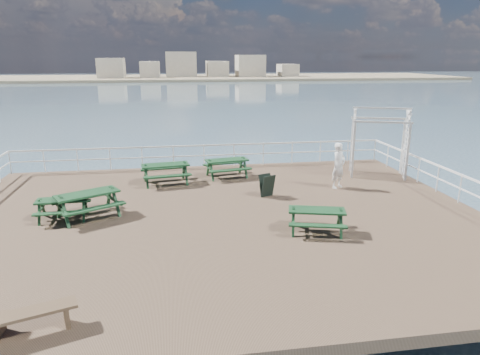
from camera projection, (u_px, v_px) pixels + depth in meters
name	position (u px, v px, depth m)	size (l,w,h in m)	color
ground	(220.00, 220.00, 14.47)	(18.00, 14.00, 0.30)	brown
sea_backdrop	(213.00, 74.00, 143.88)	(300.00, 300.00, 9.20)	#3F5D6B
railing	(210.00, 172.00, 16.62)	(17.77, 13.76, 1.10)	silver
picnic_table_a	(88.00, 199.00, 14.17)	(2.53, 2.37, 0.98)	black
picnic_table_b	(165.00, 169.00, 18.01)	(2.16, 1.84, 0.95)	black
picnic_table_c	(227.00, 164.00, 19.01)	(2.09, 1.80, 0.91)	black
picnic_table_d	(63.00, 204.00, 14.04)	(1.70, 1.40, 0.79)	black
picnic_table_e	(317.00, 216.00, 13.00)	(1.99, 1.76, 0.83)	black
flat_bench_far	(29.00, 317.00, 8.17)	(1.80, 0.98, 0.51)	brown
trellis_arbor	(379.00, 146.00, 19.03)	(2.76, 2.07, 3.06)	silver
sandwich_board	(267.00, 186.00, 16.36)	(0.64, 0.57, 0.88)	black
person	(339.00, 166.00, 17.32)	(0.68, 0.45, 1.86)	white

